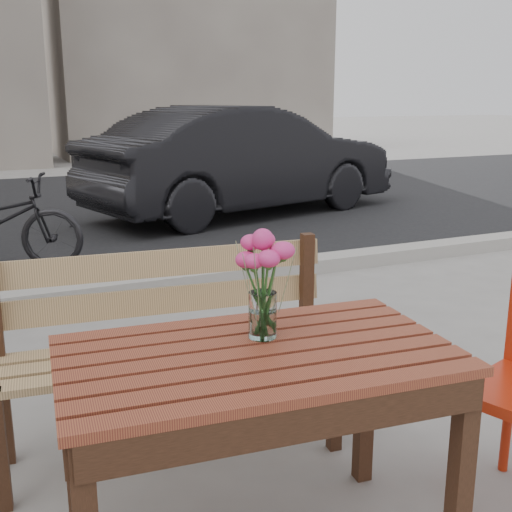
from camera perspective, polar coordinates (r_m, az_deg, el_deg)
The scene contains 5 objects.
street at distance 6.99m, azimuth -17.65°, elevation 1.30°, with size 30.00×8.12×0.12m.
main_table at distance 2.02m, azimuth 0.12°, elevation -11.57°, with size 1.26×0.81×0.74m.
main_bench at distance 2.73m, azimuth -7.98°, elevation -6.21°, with size 1.50×0.59×0.91m.
main_vase at distance 2.00m, azimuth 0.60°, elevation -1.33°, with size 0.19×0.19×0.35m.
parked_car at distance 8.33m, azimuth -1.15°, elevation 8.50°, with size 1.46×4.18×1.38m, color black.
Camera 1 is at (-0.78, -1.73, 1.49)m, focal length 45.00 mm.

